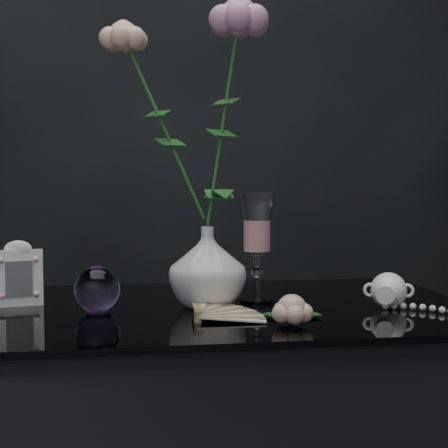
{
  "coord_description": "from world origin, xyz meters",
  "views": [
    {
      "loc": [
        -0.14,
        -1.21,
        1.01
      ],
      "look_at": [
        0.05,
        -0.03,
        0.92
      ],
      "focal_mm": 55.0,
      "sensor_mm": 36.0,
      "label": 1
    }
  ],
  "objects": [
    {
      "name": "vase",
      "position": [
        0.03,
        0.04,
        0.84
      ],
      "size": [
        0.16,
        0.16,
        0.15
      ],
      "primitive_type": "imported",
      "rotation": [
        0.0,
        0.0,
        -0.11
      ],
      "color": "silver",
      "rests_on": "table"
    },
    {
      "name": "wine_glass",
      "position": [
        0.13,
        0.07,
        0.87
      ],
      "size": [
        0.07,
        0.07,
        0.21
      ],
      "primitive_type": null,
      "rotation": [
        0.0,
        0.0,
        0.16
      ],
      "color": "white",
      "rests_on": "table"
    },
    {
      "name": "picture_frame",
      "position": [
        -0.32,
        0.11,
        0.82
      ],
      "size": [
        0.1,
        0.09,
        0.12
      ],
      "primitive_type": null,
      "rotation": [
        0.0,
        0.0,
        0.19
      ],
      "color": "white",
      "rests_on": "table"
    },
    {
      "name": "paperweight",
      "position": [
        -0.17,
        0.03,
        0.8
      ],
      "size": [
        0.11,
        0.11,
        0.08
      ],
      "primitive_type": null,
      "rotation": [
        0.0,
        0.0,
        -0.36
      ],
      "color": "#A878C3",
      "rests_on": "table"
    },
    {
      "name": "paper_fan",
      "position": [
        -0.01,
        -0.09,
        0.77
      ],
      "size": [
        0.26,
        0.22,
        0.02
      ],
      "primitive_type": null,
      "rotation": [
        0.0,
        0.0,
        0.21
      ],
      "color": "#FDF1CA",
      "rests_on": "table"
    },
    {
      "name": "loose_rose",
      "position": [
        0.14,
        -0.13,
        0.79
      ],
      "size": [
        0.16,
        0.18,
        0.05
      ],
      "primitive_type": null,
      "rotation": [
        0.0,
        0.0,
        -0.32
      ],
      "color": "#DAA58D",
      "rests_on": "table"
    },
    {
      "name": "pearl_jar",
      "position": [
        0.36,
        -0.01,
        0.8
      ],
      "size": [
        0.29,
        0.29,
        0.07
      ],
      "primitive_type": null,
      "rotation": [
        0.0,
        0.0,
        -0.27
      ],
      "color": "white",
      "rests_on": "table"
    },
    {
      "name": "roses",
      "position": [
        0.0,
        0.04,
        1.13
      ],
      "size": [
        0.29,
        0.12,
        0.47
      ],
      "color": "#E3A68B",
      "rests_on": "vase"
    }
  ]
}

